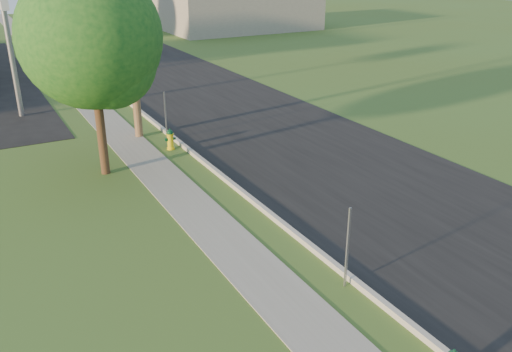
{
  "coord_description": "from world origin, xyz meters",
  "views": [
    {
      "loc": [
        -6.57,
        -4.04,
        7.13
      ],
      "look_at": [
        0.0,
        8.0,
        1.4
      ],
      "focal_mm": 38.0,
      "sensor_mm": 36.0,
      "label": 1
    }
  ],
  "objects_px": {
    "tree_verge": "(95,43)",
    "hydrant_far": "(101,85)",
    "hydrant_mid": "(170,139)",
    "utility_pole_mid": "(129,12)"
  },
  "relations": [
    {
      "from": "tree_verge",
      "to": "hydrant_mid",
      "type": "bearing_deg",
      "value": 25.47
    },
    {
      "from": "tree_verge",
      "to": "hydrant_mid",
      "type": "xyz_separation_m",
      "value": [
        2.74,
        1.3,
        -4.02
      ]
    },
    {
      "from": "utility_pole_mid",
      "to": "hydrant_mid",
      "type": "relative_size",
      "value": 11.9
    },
    {
      "from": "tree_verge",
      "to": "hydrant_mid",
      "type": "relative_size",
      "value": 8.35
    },
    {
      "from": "tree_verge",
      "to": "hydrant_mid",
      "type": "height_order",
      "value": "tree_verge"
    },
    {
      "from": "tree_verge",
      "to": "hydrant_far",
      "type": "relative_size",
      "value": 9.84
    },
    {
      "from": "tree_verge",
      "to": "utility_pole_mid",
      "type": "bearing_deg",
      "value": 57.88
    },
    {
      "from": "tree_verge",
      "to": "hydrant_far",
      "type": "distance_m",
      "value": 12.9
    },
    {
      "from": "utility_pole_mid",
      "to": "hydrant_mid",
      "type": "distance_m",
      "value": 5.05
    },
    {
      "from": "tree_verge",
      "to": "hydrant_far",
      "type": "bearing_deg",
      "value": 77.38
    }
  ]
}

